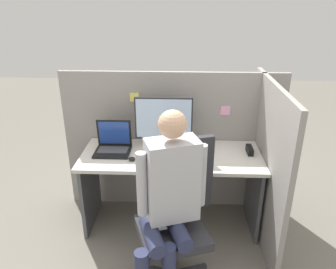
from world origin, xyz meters
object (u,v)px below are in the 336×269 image
object	(u,v)px
stapler	(250,150)
person	(169,195)
carrot_toy	(176,160)
monitor	(164,120)
laptop	(113,146)
office_chair	(177,211)
paper_box	(164,146)
coffee_mug	(204,144)

from	to	relation	value
stapler	person	size ratio (longest dim) A/B	0.11
carrot_toy	monitor	bearing A→B (deg)	114.78
laptop	office_chair	size ratio (longest dim) A/B	0.29
monitor	carrot_toy	size ratio (longest dim) A/B	4.02
paper_box	office_chair	distance (m)	0.69
stapler	carrot_toy	xyz separation A→B (m)	(-0.63, -0.19, -0.01)
office_chair	person	world-z (taller)	person
monitor	person	bearing A→B (deg)	-84.23
stapler	person	xyz separation A→B (m)	(-0.66, -0.74, 0.02)
office_chair	coffee_mug	bearing A→B (deg)	71.41
office_chair	stapler	bearing A→B (deg)	44.06
laptop	office_chair	world-z (taller)	office_chair
paper_box	coffee_mug	size ratio (longest dim) A/B	3.37
paper_box	carrot_toy	xyz separation A→B (m)	(0.12, -0.25, -0.00)
laptop	carrot_toy	distance (m)	0.58
person	coffee_mug	distance (m)	0.86
stapler	person	distance (m)	0.99
stapler	office_chair	world-z (taller)	office_chair
paper_box	person	world-z (taller)	person
carrot_toy	coffee_mug	size ratio (longest dim) A/B	1.44
paper_box	carrot_toy	bearing A→B (deg)	-64.96
stapler	laptop	bearing A→B (deg)	-179.29
office_chair	coffee_mug	xyz separation A→B (m)	(0.22, 0.66, 0.24)
stapler	coffee_mug	xyz separation A→B (m)	(-0.39, 0.07, 0.01)
person	stapler	bearing A→B (deg)	48.34
carrot_toy	coffee_mug	xyz separation A→B (m)	(0.24, 0.27, 0.02)
paper_box	monitor	xyz separation A→B (m)	(0.00, 0.00, 0.24)
monitor	laptop	size ratio (longest dim) A/B	1.64
office_chair	coffee_mug	world-z (taller)	office_chair
stapler	monitor	bearing A→B (deg)	175.68
monitor	coffee_mug	xyz separation A→B (m)	(0.36, 0.02, -0.23)
laptop	office_chair	distance (m)	0.85
person	paper_box	bearing A→B (deg)	95.79
laptop	person	bearing A→B (deg)	-54.66
stapler	person	bearing A→B (deg)	-131.66
coffee_mug	paper_box	bearing A→B (deg)	-177.12
laptop	stapler	world-z (taller)	laptop
paper_box	laptop	world-z (taller)	laptop
carrot_toy	office_chair	size ratio (longest dim) A/B	0.12
monitor	carrot_toy	world-z (taller)	monitor
paper_box	person	bearing A→B (deg)	-84.21
paper_box	office_chair	xyz separation A→B (m)	(0.13, -0.64, -0.22)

